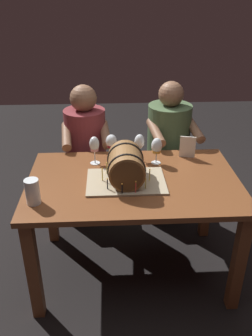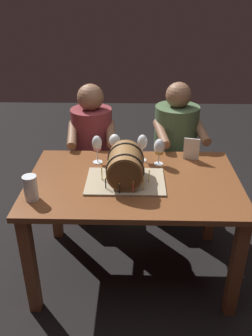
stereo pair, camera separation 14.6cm
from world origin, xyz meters
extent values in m
plane|color=black|center=(0.00, 0.00, 0.00)|extent=(8.00, 8.00, 0.00)
cube|color=brown|center=(0.00, 0.00, 0.73)|extent=(1.34, 0.86, 0.03)
cube|color=brown|center=(-0.61, -0.37, 0.35)|extent=(0.07, 0.07, 0.71)
cube|color=brown|center=(0.61, -0.37, 0.35)|extent=(0.07, 0.07, 0.71)
cube|color=brown|center=(-0.61, 0.37, 0.35)|extent=(0.07, 0.07, 0.71)
cube|color=brown|center=(0.61, 0.37, 0.35)|extent=(0.07, 0.07, 0.71)
cube|color=tan|center=(-0.05, -0.03, 0.75)|extent=(0.49, 0.34, 0.01)
cylinder|color=brown|center=(-0.05, -0.03, 0.86)|extent=(0.22, 0.28, 0.22)
cylinder|color=#4F371E|center=(-0.05, -0.17, 0.86)|extent=(0.19, 0.00, 0.19)
cylinder|color=#4F371E|center=(-0.05, 0.11, 0.86)|extent=(0.19, 0.00, 0.19)
torus|color=black|center=(-0.05, -0.11, 0.86)|extent=(0.23, 0.01, 0.23)
torus|color=black|center=(-0.05, 0.05, 0.86)|extent=(0.23, 0.01, 0.23)
cylinder|color=#EAD666|center=(0.10, -0.04, 0.79)|extent=(0.01, 0.01, 0.07)
sphere|color=#F9C64C|center=(0.10, -0.04, 0.83)|extent=(0.01, 0.01, 0.01)
cylinder|color=#D64C47|center=(0.06, 0.07, 0.79)|extent=(0.01, 0.01, 0.08)
sphere|color=#F9C64C|center=(0.06, 0.07, 0.84)|extent=(0.01, 0.01, 0.01)
cylinder|color=silver|center=(-0.01, 0.12, 0.79)|extent=(0.01, 0.01, 0.06)
sphere|color=#F9C64C|center=(-0.01, 0.12, 0.83)|extent=(0.01, 0.01, 0.01)
cylinder|color=silver|center=(-0.09, 0.12, 0.79)|extent=(0.01, 0.01, 0.07)
sphere|color=#F9C64C|center=(-0.09, 0.12, 0.84)|extent=(0.01, 0.01, 0.01)
cylinder|color=#EAD666|center=(-0.17, 0.06, 0.79)|extent=(0.01, 0.01, 0.07)
sphere|color=#F9C64C|center=(-0.17, 0.06, 0.84)|extent=(0.01, 0.01, 0.01)
cylinder|color=#EAD666|center=(-0.20, -0.02, 0.79)|extent=(0.01, 0.01, 0.08)
sphere|color=#F9C64C|center=(-0.20, -0.02, 0.84)|extent=(0.01, 0.01, 0.01)
cylinder|color=black|center=(-0.17, -0.13, 0.79)|extent=(0.01, 0.01, 0.06)
sphere|color=#F9C64C|center=(-0.17, -0.13, 0.83)|extent=(0.01, 0.01, 0.01)
cylinder|color=black|center=(-0.08, -0.18, 0.79)|extent=(0.01, 0.01, 0.06)
sphere|color=#F9C64C|center=(-0.08, -0.18, 0.82)|extent=(0.01, 0.01, 0.01)
cylinder|color=#D64C47|center=(0.00, -0.18, 0.79)|extent=(0.01, 0.01, 0.07)
sphere|color=#F9C64C|center=(0.00, -0.18, 0.83)|extent=(0.01, 0.01, 0.01)
cylinder|color=#EAD666|center=(0.06, -0.13, 0.79)|extent=(0.01, 0.01, 0.06)
sphere|color=#F9C64C|center=(0.06, -0.13, 0.82)|extent=(0.01, 0.01, 0.01)
cylinder|color=white|center=(0.06, 0.28, 0.75)|extent=(0.06, 0.06, 0.00)
cylinder|color=white|center=(0.06, 0.28, 0.79)|extent=(0.01, 0.01, 0.09)
ellipsoid|color=white|center=(0.06, 0.28, 0.89)|extent=(0.07, 0.07, 0.10)
cylinder|color=white|center=(-0.13, 0.31, 0.75)|extent=(0.06, 0.06, 0.00)
cylinder|color=white|center=(-0.13, 0.31, 0.79)|extent=(0.01, 0.01, 0.08)
ellipsoid|color=white|center=(-0.13, 0.31, 0.88)|extent=(0.08, 0.08, 0.09)
cylinder|color=maroon|center=(-0.13, 0.31, 0.85)|extent=(0.06, 0.06, 0.03)
cylinder|color=white|center=(0.17, 0.22, 0.75)|extent=(0.06, 0.06, 0.00)
cylinder|color=white|center=(0.17, 0.22, 0.78)|extent=(0.01, 0.01, 0.07)
ellipsoid|color=white|center=(0.17, 0.22, 0.88)|extent=(0.07, 0.07, 0.11)
cylinder|color=#C6842D|center=(0.17, 0.22, 0.84)|extent=(0.06, 0.06, 0.04)
cylinder|color=white|center=(-0.25, 0.24, 0.75)|extent=(0.07, 0.07, 0.00)
cylinder|color=white|center=(-0.25, 0.24, 0.79)|extent=(0.01, 0.01, 0.09)
ellipsoid|color=white|center=(-0.25, 0.24, 0.89)|extent=(0.07, 0.07, 0.10)
cylinder|color=pink|center=(-0.25, 0.24, 0.86)|extent=(0.05, 0.05, 0.03)
cylinder|color=white|center=(-0.58, -0.24, 0.82)|extent=(0.08, 0.08, 0.15)
cylinder|color=#C6842D|center=(-0.58, -0.24, 0.79)|extent=(0.07, 0.07, 0.10)
cylinder|color=white|center=(-0.58, -0.24, 0.85)|extent=(0.07, 0.07, 0.01)
cube|color=silver|center=(0.40, 0.30, 0.82)|extent=(0.11, 0.04, 0.16)
cube|color=#4C1B1E|center=(-0.34, 0.71, 0.23)|extent=(0.34, 0.32, 0.45)
cylinder|color=maroon|center=(-0.34, 0.71, 0.71)|extent=(0.36, 0.36, 0.53)
sphere|color=brown|center=(-0.34, 0.71, 1.07)|extent=(0.21, 0.21, 0.21)
cylinder|color=brown|center=(-0.18, 0.59, 0.82)|extent=(0.10, 0.31, 0.14)
cylinder|color=brown|center=(-0.47, 0.56, 0.82)|extent=(0.10, 0.31, 0.14)
cube|color=#2A3A24|center=(0.34, 0.71, 0.23)|extent=(0.34, 0.32, 0.45)
cylinder|color=#47603D|center=(0.34, 0.71, 0.73)|extent=(0.40, 0.40, 0.55)
sphere|color=brown|center=(0.34, 0.71, 1.09)|extent=(0.20, 0.20, 0.20)
cylinder|color=brown|center=(0.52, 0.60, 0.84)|extent=(0.12, 0.32, 0.14)
cylinder|color=brown|center=(0.21, 0.55, 0.84)|extent=(0.12, 0.32, 0.14)
camera|label=1|loc=(-0.15, -1.93, 1.85)|focal=37.54mm
camera|label=2|loc=(0.00, -1.93, 1.85)|focal=37.54mm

